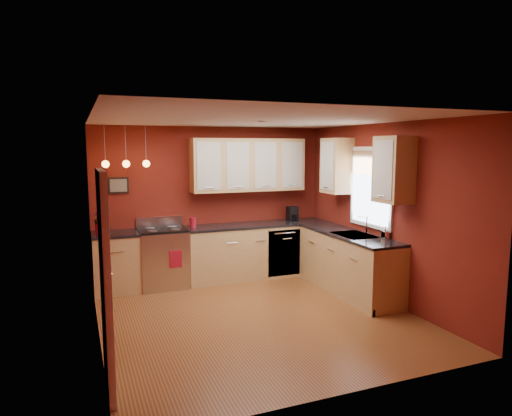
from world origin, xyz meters
name	(u,v)px	position (x,y,z in m)	size (l,w,h in m)	color
floor	(257,316)	(0.00, 0.00, 0.00)	(4.20, 4.20, 0.00)	brown
ceiling	(257,119)	(0.00, 0.00, 2.60)	(4.00, 4.20, 0.02)	beige
wall_back	(212,203)	(0.00, 2.10, 1.30)	(4.00, 0.02, 2.60)	maroon
wall_front	(346,256)	(0.00, -2.10, 1.30)	(4.00, 0.02, 2.60)	maroon
wall_left	(95,231)	(-2.00, 0.00, 1.30)	(0.02, 4.20, 2.60)	maroon
wall_right	(384,213)	(2.00, 0.00, 1.30)	(0.02, 4.20, 2.60)	maroon
base_cabinets_back_left	(116,264)	(-1.65, 1.80, 0.45)	(0.70, 0.60, 0.90)	tan
base_cabinets_back_right	(258,251)	(0.73, 1.80, 0.45)	(2.54, 0.60, 0.90)	tan
base_cabinets_right	(348,264)	(1.70, 0.45, 0.45)	(0.60, 2.10, 0.90)	tan
counter_back_left	(115,234)	(-1.65, 1.80, 0.92)	(0.70, 0.62, 0.04)	black
counter_back_right	(258,225)	(0.73, 1.80, 0.92)	(2.54, 0.62, 0.04)	black
counter_right	(349,234)	(1.70, 0.45, 0.92)	(0.62, 2.10, 0.04)	black
gas_range	(163,258)	(-0.92, 1.80, 0.48)	(0.76, 0.64, 1.11)	#B8B8BC
dishwasher_front	(284,253)	(1.10, 1.51, 0.45)	(0.60, 0.02, 0.80)	#B8B8BC
sink	(354,236)	(1.70, 0.30, 0.92)	(0.50, 0.70, 0.33)	gray
window	(371,185)	(1.97, 0.30, 1.69)	(0.06, 1.02, 1.22)	white
door_left_wall	(105,282)	(-1.97, -1.20, 1.03)	(0.12, 0.82, 2.05)	white
upper_cabinets_back	(248,165)	(0.60, 1.93, 1.95)	(2.00, 0.35, 0.90)	tan
upper_cabinets_right	(362,168)	(1.82, 0.32, 1.95)	(0.35, 1.95, 0.90)	tan
wall_picture	(118,185)	(-1.55, 2.08, 1.65)	(0.32, 0.03, 0.26)	black
pendant_lights	(126,163)	(-1.45, 1.75, 2.01)	(0.71, 0.11, 0.66)	gray
red_canister	(193,223)	(-0.42, 1.79, 1.03)	(0.11, 0.11, 0.17)	maroon
red_vase	(98,229)	(-1.89, 1.80, 1.02)	(0.10, 0.10, 0.16)	maroon
flowers	(98,218)	(-1.89, 1.80, 1.18)	(0.11, 0.11, 0.20)	maroon
coffee_maker	(292,214)	(1.42, 1.85, 1.06)	(0.19, 0.19, 0.26)	black
soap_pump	(385,233)	(1.92, -0.15, 1.03)	(0.08, 0.09, 0.18)	silver
dish_towel	(176,259)	(-0.79, 1.47, 0.52)	(0.20, 0.01, 0.27)	maroon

